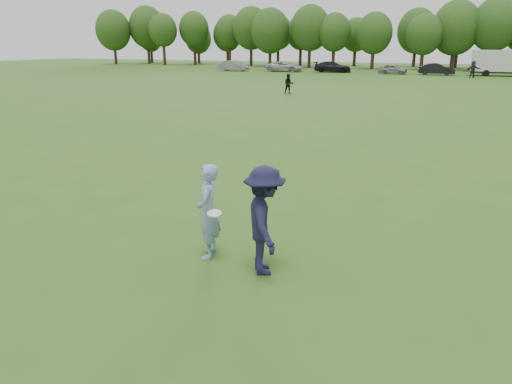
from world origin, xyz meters
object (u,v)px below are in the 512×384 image
at_px(car_b, 233,66).
at_px(car_c, 285,66).
at_px(thrower, 208,211).
at_px(defender, 264,221).
at_px(player_far_d, 473,69).
at_px(cargo_trailer, 506,62).
at_px(car_d, 333,67).
at_px(car_e, 393,69).
at_px(player_far_a, 289,84).
at_px(car_f, 437,69).

height_order(car_b, car_c, car_b).
bearing_deg(thrower, defender, 64.41).
distance_m(player_far_d, cargo_trailer, 6.48).
bearing_deg(car_d, player_far_d, -111.33).
bearing_deg(car_b, car_e, -83.91).
distance_m(thrower, car_c, 62.36).
distance_m(car_b, car_e, 23.35).
relative_size(player_far_a, car_e, 0.42).
relative_size(car_c, cargo_trailer, 0.60).
relative_size(player_far_a, car_f, 0.35).
bearing_deg(player_far_a, cargo_trailer, 36.45).
bearing_deg(car_d, thrower, -175.00).
distance_m(thrower, defender, 1.23).
height_order(player_far_a, car_f, player_far_a).
height_order(thrower, player_far_d, player_far_d).
bearing_deg(player_far_d, player_far_a, -154.23).
bearing_deg(car_b, defender, -151.92).
bearing_deg(car_c, car_b, 100.52).
xyz_separation_m(player_far_d, car_c, (-25.32, 4.26, -0.27)).
distance_m(player_far_d, car_e, 10.66).
bearing_deg(cargo_trailer, car_e, -176.36).
bearing_deg(car_d, car_f, -98.74).
bearing_deg(player_far_d, cargo_trailer, 17.81).
bearing_deg(cargo_trailer, car_d, -179.82).
distance_m(player_far_d, car_c, 25.67).
height_order(car_b, car_f, car_b).
relative_size(thrower, player_far_d, 0.90).
distance_m(defender, car_f, 59.79).
height_order(car_d, car_f, car_d).
distance_m(player_far_a, cargo_trailer, 36.23).
bearing_deg(player_far_d, car_e, 121.95).
xyz_separation_m(car_f, cargo_trailer, (8.12, 0.76, 1.02)).
bearing_deg(cargo_trailer, car_b, -176.51).
bearing_deg(car_f, car_c, 88.54).
height_order(thrower, car_c, thrower).
relative_size(defender, player_far_d, 0.96).
bearing_deg(car_b, player_far_d, -92.23).
xyz_separation_m(thrower, cargo_trailer, (10.57, 60.34, 0.86)).
distance_m(defender, car_b, 64.51).
bearing_deg(car_b, cargo_trailer, -83.82).
bearing_deg(player_far_d, car_c, 135.81).
xyz_separation_m(car_c, cargo_trailer, (29.24, 0.84, 1.03)).
bearing_deg(car_b, car_f, -84.34).
height_order(defender, car_c, defender).
xyz_separation_m(thrower, car_b, (-26.44, 58.08, -0.15)).
bearing_deg(car_d, cargo_trailer, -95.77).
bearing_deg(car_f, car_b, 91.28).
xyz_separation_m(car_d, car_e, (8.52, -0.80, -0.11)).
relative_size(player_far_a, car_d, 0.30).
distance_m(car_c, car_d, 7.06).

